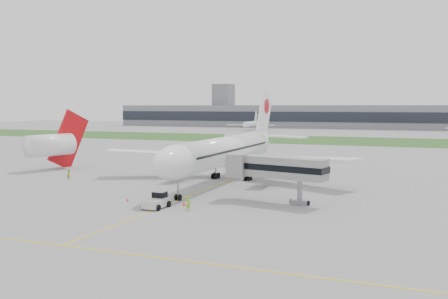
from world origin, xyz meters
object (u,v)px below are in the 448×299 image
at_px(ground_crew_near, 188,203).
at_px(neighbor_aircraft, 53,144).
at_px(jet_bridge, 273,168).
at_px(pushback_tug, 157,201).
at_px(airliner, 228,150).

height_order(ground_crew_near, neighbor_aircraft, neighbor_aircraft).
bearing_deg(jet_bridge, pushback_tug, -132.83).
relative_size(airliner, jet_bridge, 3.68).
distance_m(airliner, pushback_tug, 25.98).
xyz_separation_m(pushback_tug, neighbor_aircraft, (-40.36, 27.45, 4.42)).
bearing_deg(airliner, pushback_tug, -90.67).
distance_m(pushback_tug, neighbor_aircraft, 49.01).
xyz_separation_m(jet_bridge, neighbor_aircraft, (-53.82, 18.26, 0.43)).
bearing_deg(airliner, ground_crew_near, -80.37).
distance_m(airliner, jet_bridge, 21.00).
bearing_deg(neighbor_aircraft, ground_crew_near, -14.77).
relative_size(airliner, neighbor_aircraft, 3.21).
bearing_deg(airliner, neighbor_aircraft, 177.31).
relative_size(pushback_tug, neighbor_aircraft, 0.24).
bearing_deg(ground_crew_near, neighbor_aircraft, -28.99).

